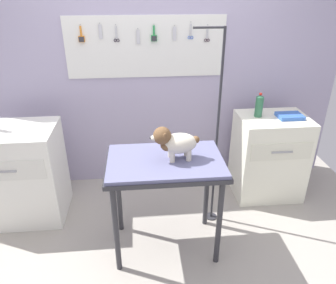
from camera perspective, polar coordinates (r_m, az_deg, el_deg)
ground at (r=2.89m, az=-1.28°, el=-19.73°), size 4.40×4.00×0.04m
rear_wall_panel at (r=3.40m, az=-3.16°, el=10.94°), size 4.00×0.11×2.30m
grooming_table at (r=2.52m, az=-0.46°, el=-5.02°), size 0.91×0.59×0.85m
grooming_arm at (r=2.82m, az=8.43°, el=0.20°), size 0.30×0.11×1.78m
dog at (r=2.40m, az=1.12°, el=-0.00°), size 0.38×0.19×0.27m
counter_left at (r=3.34m, az=-25.01°, el=-5.13°), size 0.80×0.58×0.91m
cabinet_right at (r=3.53m, az=17.33°, el=-2.40°), size 0.68×0.54×0.87m
soda_bottle at (r=3.28m, az=15.79°, el=6.18°), size 0.08×0.08×0.24m
supply_tray at (r=3.38m, az=20.70°, el=4.32°), size 0.24×0.18×0.04m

